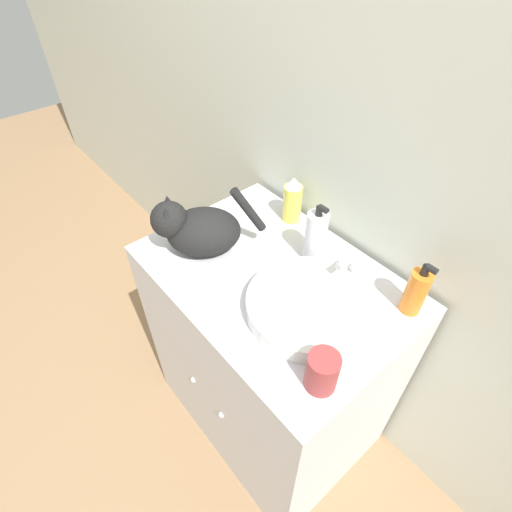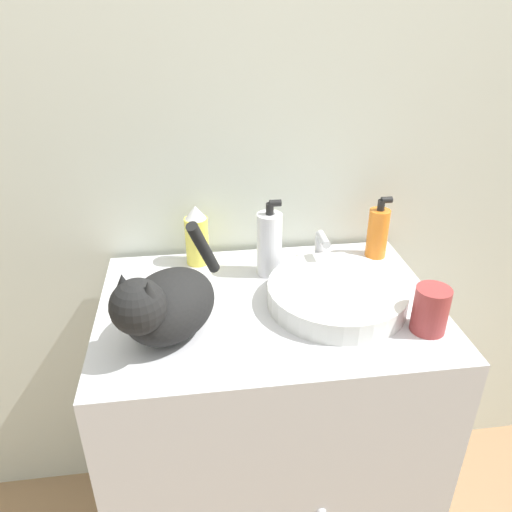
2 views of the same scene
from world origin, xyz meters
The scene contains 9 objects.
wall_back centered at (0.00, 0.63, 1.25)m, with size 6.00×0.05×2.50m.
vanity_cabinet centered at (0.00, 0.29, 0.45)m, with size 0.83×0.60×0.90m.
sink_basin centered at (0.16, 0.27, 0.93)m, with size 0.34×0.34×0.05m.
faucet centered at (0.16, 0.44, 0.95)m, with size 0.16×0.09×0.11m.
cat centered at (-0.24, 0.19, 0.99)m, with size 0.28×0.33×0.23m.
soap_bottle centered at (0.34, 0.50, 0.98)m, with size 0.06×0.06×0.18m.
spray_bottle centered at (-0.17, 0.52, 0.98)m, with size 0.06×0.06×0.17m.
lotion_bottle centered at (0.02, 0.44, 0.99)m, with size 0.07×0.07×0.21m.
cup centered at (0.34, 0.13, 0.96)m, with size 0.08×0.08×0.11m.
Camera 2 is at (-0.17, -0.72, 1.58)m, focal length 35.00 mm.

